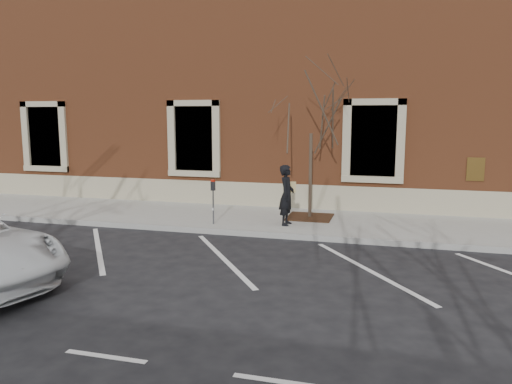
% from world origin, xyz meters
% --- Properties ---
extents(ground, '(120.00, 120.00, 0.00)m').
position_xyz_m(ground, '(0.00, 0.00, 0.00)').
color(ground, '#28282B').
rests_on(ground, ground).
extents(sidewalk_near, '(40.00, 3.50, 0.15)m').
position_xyz_m(sidewalk_near, '(0.00, 1.75, 0.07)').
color(sidewalk_near, '#B1B0A6').
rests_on(sidewalk_near, ground).
extents(curb_near, '(40.00, 0.12, 0.15)m').
position_xyz_m(curb_near, '(0.00, -0.05, 0.07)').
color(curb_near, '#9E9E99').
rests_on(curb_near, ground).
extents(parking_stripes, '(28.00, 4.40, 0.01)m').
position_xyz_m(parking_stripes, '(0.00, -2.20, 0.00)').
color(parking_stripes, silver).
rests_on(parking_stripes, ground).
extents(building_civic, '(40.00, 8.62, 8.00)m').
position_xyz_m(building_civic, '(0.00, 7.74, 4.00)').
color(building_civic, brown).
rests_on(building_civic, ground).
extents(man, '(0.42, 0.62, 1.69)m').
position_xyz_m(man, '(0.79, 0.94, 0.99)').
color(man, black).
rests_on(man, sidewalk_near).
extents(parking_meter, '(0.12, 0.09, 1.27)m').
position_xyz_m(parking_meter, '(-1.22, 0.48, 1.03)').
color(parking_meter, '#595B60').
rests_on(parking_meter, sidewalk_near).
extents(tree_grate, '(1.32, 1.32, 0.03)m').
position_xyz_m(tree_grate, '(1.27, 2.09, 0.17)').
color(tree_grate, '#381D12').
rests_on(tree_grate, sidewalk_near).
extents(sapling, '(2.75, 2.75, 4.58)m').
position_xyz_m(sapling, '(1.27, 2.09, 3.35)').
color(sapling, '#403127').
rests_on(sapling, sidewalk_near).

